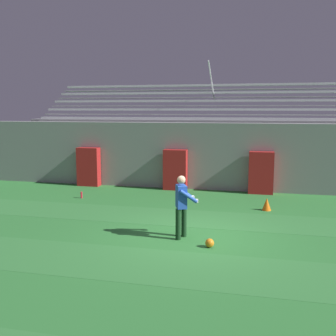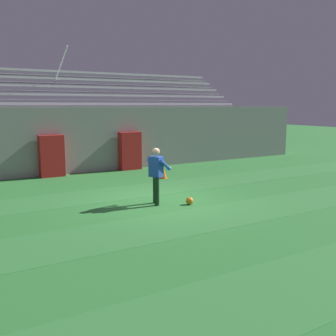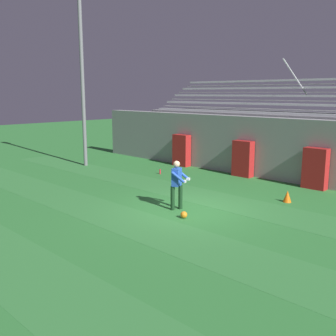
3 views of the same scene
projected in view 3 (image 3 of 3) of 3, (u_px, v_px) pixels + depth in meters
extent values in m
plane|color=#2D7533|center=(187.00, 210.00, 13.26)|extent=(80.00, 80.00, 0.00)
cube|color=#337A38|center=(14.00, 265.00, 9.03)|extent=(28.00, 1.94, 0.01)
cube|color=#337A38|center=(140.00, 225.00, 11.76)|extent=(28.00, 1.94, 0.01)
cube|color=#337A38|center=(218.00, 200.00, 14.49)|extent=(28.00, 1.94, 0.01)
cube|color=gray|center=(283.00, 150.00, 17.56)|extent=(24.00, 0.60, 2.80)
cube|color=#B21E1E|center=(243.00, 159.00, 18.48)|extent=(0.97, 0.44, 1.69)
cube|color=#B21E1E|center=(315.00, 168.00, 16.08)|extent=(0.97, 0.44, 1.69)
cube|color=#B21E1E|center=(182.00, 150.00, 21.16)|extent=(0.97, 0.44, 1.69)
cube|color=gray|center=(307.00, 144.00, 19.21)|extent=(18.00, 3.90, 2.90)
cube|color=silver|center=(293.00, 114.00, 17.80)|extent=(17.10, 0.36, 0.10)
cube|color=gray|center=(291.00, 119.00, 17.70)|extent=(17.10, 0.60, 0.04)
cube|color=silver|center=(301.00, 105.00, 18.22)|extent=(17.10, 0.36, 0.10)
cube|color=gray|center=(299.00, 110.00, 18.12)|extent=(17.10, 0.60, 0.04)
cube|color=silver|center=(308.00, 96.00, 18.63)|extent=(17.10, 0.36, 0.10)
cube|color=gray|center=(306.00, 101.00, 18.54)|extent=(17.10, 0.60, 0.04)
cube|color=silver|center=(315.00, 87.00, 19.05)|extent=(17.10, 0.36, 0.10)
cube|color=gray|center=(313.00, 92.00, 18.95)|extent=(17.10, 0.60, 0.04)
cube|color=silver|center=(322.00, 79.00, 19.47)|extent=(17.10, 0.36, 0.10)
cube|color=gray|center=(320.00, 84.00, 19.37)|extent=(17.10, 0.60, 0.04)
cylinder|color=silver|center=(296.00, 78.00, 18.69)|extent=(0.06, 2.63, 1.65)
cylinder|color=slate|center=(82.00, 77.00, 20.55)|extent=(0.20, 0.20, 9.46)
cylinder|color=#143319|center=(180.00, 197.00, 13.33)|extent=(0.18, 0.18, 0.82)
cylinder|color=#143319|center=(173.00, 198.00, 13.20)|extent=(0.18, 0.18, 0.82)
cube|color=#234CB2|center=(177.00, 177.00, 13.14)|extent=(0.37, 0.44, 0.60)
sphere|color=tan|center=(177.00, 164.00, 13.05)|extent=(0.22, 0.22, 0.22)
cylinder|color=#234CB2|center=(183.00, 175.00, 13.29)|extent=(0.48, 0.27, 0.37)
cylinder|color=#234CB2|center=(178.00, 177.00, 12.86)|extent=(0.48, 0.27, 0.37)
cube|color=silver|center=(188.00, 179.00, 13.21)|extent=(0.14, 0.14, 0.08)
cube|color=silver|center=(184.00, 181.00, 12.84)|extent=(0.14, 0.14, 0.08)
sphere|color=orange|center=(184.00, 215.00, 12.38)|extent=(0.22, 0.22, 0.22)
cone|color=orange|center=(287.00, 196.00, 14.19)|extent=(0.30, 0.30, 0.42)
cylinder|color=red|center=(160.00, 172.00, 19.12)|extent=(0.07, 0.07, 0.24)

